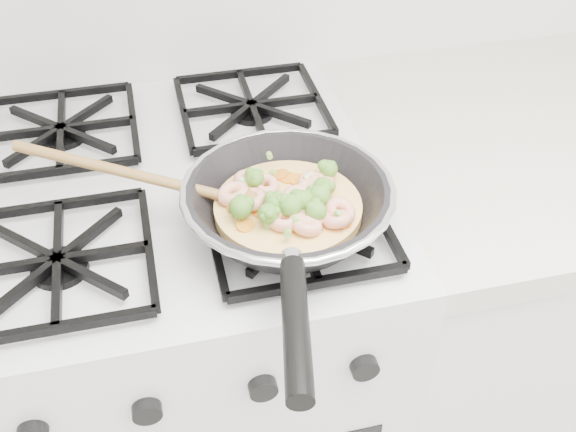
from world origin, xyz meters
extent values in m
cube|color=silver|center=(0.00, 1.70, 0.45)|extent=(0.60, 0.60, 0.90)
cube|color=black|center=(0.00, 1.70, 0.91)|extent=(0.56, 0.56, 0.02)
torus|color=silver|center=(0.14, 1.55, 0.97)|extent=(0.27, 0.27, 0.01)
cylinder|color=black|center=(0.10, 1.34, 0.97)|extent=(0.06, 0.18, 0.03)
cylinder|color=#FFCE6E|center=(0.14, 1.55, 0.94)|extent=(0.19, 0.19, 0.02)
ellipsoid|color=olive|center=(0.09, 1.57, 0.96)|extent=(0.05, 0.05, 0.01)
cylinder|color=olive|center=(-0.05, 1.62, 0.99)|extent=(0.27, 0.10, 0.08)
torus|color=#F8B492|center=(0.16, 1.51, 0.96)|extent=(0.05, 0.05, 0.02)
torus|color=#F8B492|center=(0.12, 1.58, 0.96)|extent=(0.05, 0.05, 0.02)
torus|color=#F8B492|center=(0.19, 1.57, 0.96)|extent=(0.06, 0.06, 0.02)
torus|color=#F8B492|center=(0.10, 1.60, 0.96)|extent=(0.05, 0.05, 0.02)
torus|color=#F8B492|center=(0.17, 1.56, 0.96)|extent=(0.05, 0.04, 0.03)
torus|color=#F8B492|center=(0.13, 1.51, 0.96)|extent=(0.05, 0.05, 0.02)
torus|color=#F8B492|center=(0.09, 1.56, 0.96)|extent=(0.05, 0.05, 0.02)
torus|color=#F8B492|center=(0.15, 1.50, 0.96)|extent=(0.06, 0.06, 0.02)
torus|color=#F8B492|center=(0.19, 1.50, 0.96)|extent=(0.05, 0.05, 0.02)
torus|color=#F8B492|center=(0.07, 1.58, 0.96)|extent=(0.06, 0.06, 0.02)
torus|color=#F8B492|center=(0.20, 1.51, 0.96)|extent=(0.05, 0.05, 0.02)
torus|color=#F8B492|center=(0.15, 1.55, 0.96)|extent=(0.05, 0.06, 0.02)
torus|color=#F8B492|center=(0.18, 1.58, 0.96)|extent=(0.06, 0.06, 0.02)
ellipsoid|color=#5E9731|center=(0.12, 1.53, 0.97)|extent=(0.03, 0.03, 0.03)
ellipsoid|color=#5E9731|center=(0.20, 1.59, 0.97)|extent=(0.03, 0.03, 0.02)
ellipsoid|color=#5E9731|center=(0.18, 1.55, 0.97)|extent=(0.03, 0.03, 0.03)
ellipsoid|color=#5E9731|center=(0.11, 1.52, 0.97)|extent=(0.03, 0.03, 0.03)
ellipsoid|color=#5E9731|center=(0.14, 1.52, 0.97)|extent=(0.04, 0.04, 0.03)
ellipsoid|color=#5E9731|center=(0.15, 1.53, 0.97)|extent=(0.04, 0.04, 0.03)
ellipsoid|color=#5E9731|center=(0.18, 1.53, 0.97)|extent=(0.04, 0.04, 0.03)
ellipsoid|color=#5E9731|center=(0.08, 1.54, 0.97)|extent=(0.04, 0.04, 0.03)
ellipsoid|color=#5E9731|center=(0.16, 1.51, 0.97)|extent=(0.03, 0.03, 0.03)
ellipsoid|color=#5E9731|center=(0.10, 1.59, 0.97)|extent=(0.03, 0.03, 0.03)
cylinder|color=orange|center=(0.20, 1.58, 0.95)|extent=(0.03, 0.03, 0.01)
cylinder|color=orange|center=(0.07, 1.56, 0.95)|extent=(0.03, 0.03, 0.00)
cylinder|color=orange|center=(0.10, 1.56, 0.95)|extent=(0.04, 0.04, 0.01)
cylinder|color=orange|center=(0.08, 1.52, 0.95)|extent=(0.03, 0.03, 0.00)
cylinder|color=orange|center=(0.14, 1.61, 0.95)|extent=(0.03, 0.03, 0.01)
cylinder|color=orange|center=(0.11, 1.59, 0.95)|extent=(0.03, 0.03, 0.01)
cylinder|color=orange|center=(0.09, 1.61, 0.95)|extent=(0.03, 0.03, 0.01)
cylinder|color=orange|center=(0.15, 1.52, 0.95)|extent=(0.04, 0.04, 0.01)
cylinder|color=orange|center=(0.16, 1.60, 0.95)|extent=(0.03, 0.03, 0.00)
cylinder|color=orange|center=(0.10, 1.55, 0.95)|extent=(0.03, 0.03, 0.01)
cylinder|color=orange|center=(0.15, 1.52, 0.95)|extent=(0.04, 0.04, 0.01)
cylinder|color=orange|center=(0.15, 1.52, 0.95)|extent=(0.03, 0.03, 0.01)
cylinder|color=orange|center=(0.13, 1.51, 0.95)|extent=(0.04, 0.04, 0.01)
cylinder|color=orange|center=(0.10, 1.54, 0.95)|extent=(0.03, 0.03, 0.01)
cylinder|color=orange|center=(0.20, 1.50, 0.95)|extent=(0.03, 0.03, 0.01)
cylinder|color=orange|center=(0.15, 1.60, 0.95)|extent=(0.03, 0.03, 0.01)
cylinder|color=#7BBC4B|center=(0.13, 1.60, 0.96)|extent=(0.01, 0.01, 0.01)
cylinder|color=#B9D596|center=(0.17, 1.58, 0.97)|extent=(0.01, 0.01, 0.01)
cylinder|color=#7BBC4B|center=(0.12, 1.61, 0.97)|extent=(0.01, 0.01, 0.01)
cylinder|color=#7BBC4B|center=(0.14, 1.50, 0.97)|extent=(0.01, 0.01, 0.01)
cylinder|color=#B9D596|center=(0.16, 1.52, 0.96)|extent=(0.01, 0.01, 0.01)
cylinder|color=#7BBC4B|center=(0.12, 1.48, 0.96)|extent=(0.01, 0.01, 0.01)
cylinder|color=#7BBC4B|center=(0.19, 1.50, 0.97)|extent=(0.01, 0.01, 0.01)
cylinder|color=#7BBC4B|center=(0.16, 1.51, 0.97)|extent=(0.01, 0.01, 0.01)
cylinder|color=#B9D596|center=(0.09, 1.59, 0.97)|extent=(0.01, 0.01, 0.01)
cylinder|color=#7BBC4B|center=(0.13, 1.63, 0.97)|extent=(0.01, 0.01, 0.01)
cylinder|color=#7BBC4B|center=(0.10, 1.53, 0.97)|extent=(0.01, 0.01, 0.01)
cylinder|color=#7BBC4B|center=(0.12, 1.54, 0.97)|extent=(0.01, 0.01, 0.01)
cylinder|color=#B9D596|center=(0.12, 1.54, 0.97)|extent=(0.01, 0.01, 0.01)
cylinder|color=#B9D596|center=(0.15, 1.50, 0.96)|extent=(0.01, 0.01, 0.01)
cylinder|color=#7BBC4B|center=(0.20, 1.59, 0.97)|extent=(0.01, 0.01, 0.01)
camera|label=1|loc=(-0.02, 0.90, 1.50)|focal=42.54mm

